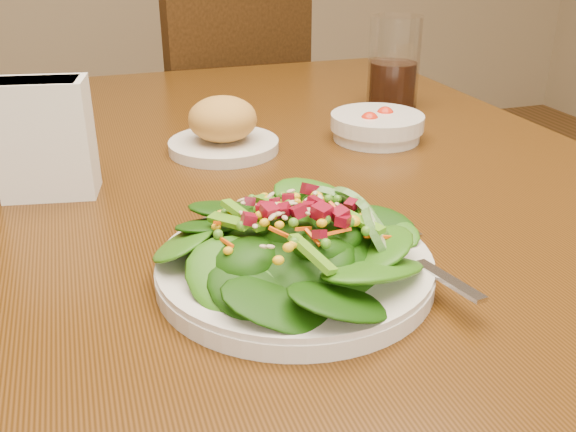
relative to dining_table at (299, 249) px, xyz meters
name	(u,v)px	position (x,y,z in m)	size (l,w,h in m)	color
dining_table	(299,249)	(0.00, 0.00, 0.00)	(0.90, 1.40, 0.75)	#4C2B0F
chair_far	(217,143)	(0.09, 0.92, -0.15)	(0.57, 0.57, 0.95)	#3D240E
salad_plate	(304,251)	(-0.08, -0.23, 0.13)	(0.26, 0.26, 0.07)	silver
bread_plate	(223,129)	(-0.07, 0.14, 0.13)	(0.16, 0.16, 0.08)	silver
tomato_bowl	(377,126)	(0.17, 0.12, 0.12)	(0.14, 0.14, 0.05)	silver
drinking_glass	(393,69)	(0.27, 0.29, 0.17)	(0.09, 0.09, 0.16)	silver
napkin_holder	(44,136)	(-0.30, 0.05, 0.18)	(0.12, 0.08, 0.14)	white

